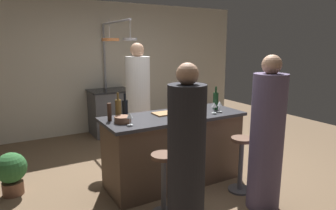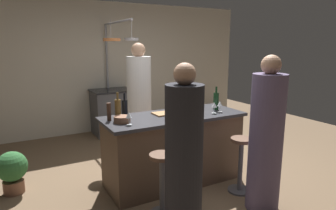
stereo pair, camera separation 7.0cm
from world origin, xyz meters
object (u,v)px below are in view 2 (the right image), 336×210
object	(u,v)px
potted_plant	(12,170)
cutting_board	(166,113)
bar_stool_left	(162,182)
pepper_mill	(109,112)
wine_bottle_dark	(125,108)
wine_bottle_white	(185,105)
chef	(139,105)
guest_left	(184,160)
wine_bottle_amber	(118,109)
bar_stool_right	(241,162)
wine_bottle_red	(216,101)
wine_glass_near_right_guest	(214,105)
wine_glass_near_left_guest	(220,104)
mixing_bowl_steel	(196,111)
guest_right	(266,140)
stove_range	(113,112)
wine_glass_by_chef	(129,116)
mixing_bowl_wooden	(122,119)

from	to	relation	value
potted_plant	cutting_board	bearing A→B (deg)	-17.78
bar_stool_left	pepper_mill	xyz separation A→B (m)	(-0.31, 0.74, 0.63)
wine_bottle_dark	wine_bottle_white	bearing A→B (deg)	-13.07
chef	guest_left	world-z (taller)	chef
wine_bottle_amber	guest_left	bearing A→B (deg)	-79.45
bar_stool_left	bar_stool_right	bearing A→B (deg)	0.00
wine_bottle_red	pepper_mill	bearing A→B (deg)	174.95
potted_plant	bar_stool_left	bearing A→B (deg)	-43.49
wine_glass_near_right_guest	chef	bearing A→B (deg)	111.29
wine_glass_near_left_guest	mixing_bowl_steel	bearing A→B (deg)	164.10
wine_bottle_red	guest_right	bearing A→B (deg)	-96.18
stove_range	guest_right	bearing A→B (deg)	-81.10
wine_glass_near_left_guest	wine_bottle_red	bearing A→B (deg)	72.58
bar_stool_left	potted_plant	xyz separation A→B (m)	(-1.36, 1.29, -0.08)
wine_bottle_red	wine_glass_near_left_guest	bearing A→B (deg)	-107.42
chef	wine_glass_by_chef	distance (m)	1.44
wine_glass_by_chef	mixing_bowl_wooden	xyz separation A→B (m)	(-0.03, 0.13, -0.07)
guest_left	guest_right	bearing A→B (deg)	-0.34
guest_right	cutting_board	world-z (taller)	guest_right
wine_glass_near_right_guest	wine_bottle_white	bearing A→B (deg)	149.77
wine_glass_by_chef	bar_stool_right	bearing A→B (deg)	-19.98
cutting_board	pepper_mill	size ratio (longest dim) A/B	1.52
wine_bottle_amber	mixing_bowl_steel	xyz separation A→B (m)	(0.98, -0.19, -0.10)
cutting_board	wine_bottle_dark	xyz separation A→B (m)	(-0.52, 0.09, 0.10)
pepper_mill	wine_bottle_white	world-z (taller)	wine_bottle_white
bar_stool_left	potted_plant	size ratio (longest dim) A/B	1.31
wine_bottle_amber	potted_plant	bearing A→B (deg)	155.12
wine_bottle_dark	wine_glass_by_chef	xyz separation A→B (m)	(-0.09, -0.35, -0.01)
wine_bottle_white	wine_glass_near_left_guest	size ratio (longest dim) A/B	1.97
guest_left	chef	bearing A→B (deg)	77.25
chef	potted_plant	bearing A→B (deg)	-167.06
cutting_board	pepper_mill	distance (m)	0.74
guest_right	wine_bottle_amber	world-z (taller)	guest_right
wine_bottle_red	wine_glass_by_chef	xyz separation A→B (m)	(-1.31, -0.16, -0.02)
potted_plant	cutting_board	world-z (taller)	cutting_board
bar_stool_right	guest_left	bearing A→B (deg)	-159.71
guest_right	wine_glass_by_chef	xyz separation A→B (m)	(-1.21, 0.85, 0.23)
chef	cutting_board	distance (m)	1.00
cutting_board	pepper_mill	xyz separation A→B (m)	(-0.74, 0.02, 0.10)
stove_range	wine_bottle_amber	world-z (taller)	wine_bottle_amber
bar_stool_left	pepper_mill	size ratio (longest dim) A/B	3.24
wine_bottle_red	wine_glass_by_chef	world-z (taller)	wine_bottle_red
wine_glass_near_right_guest	mixing_bowl_steel	world-z (taller)	wine_glass_near_right_guest
wine_bottle_amber	bar_stool_right	bearing A→B (deg)	-30.62
wine_bottle_red	chef	bearing A→B (deg)	120.46
chef	mixing_bowl_steel	bearing A→B (deg)	-75.63
pepper_mill	wine_glass_near_left_guest	size ratio (longest dim) A/B	1.44
chef	wine_bottle_dark	xyz separation A→B (m)	(-0.58, -0.91, 0.18)
bar_stool_left	bar_stool_right	size ratio (longest dim) A/B	1.00
guest_right	potted_plant	size ratio (longest dim) A/B	3.21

